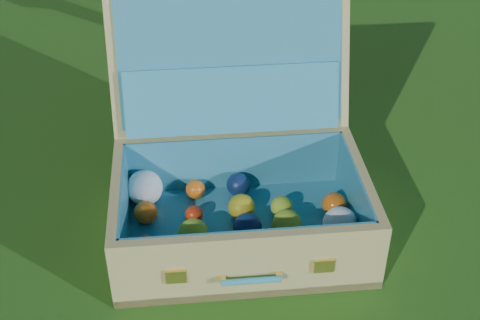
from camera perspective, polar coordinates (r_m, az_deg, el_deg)
name	(u,v)px	position (r m, az deg, el deg)	size (l,w,h in m)	color
ground	(236,227)	(1.55, -0.36, -5.78)	(60.00, 60.00, 0.00)	#215114
suitcase	(237,164)	(1.50, -0.22, -0.37)	(0.59, 0.57, 0.51)	tan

